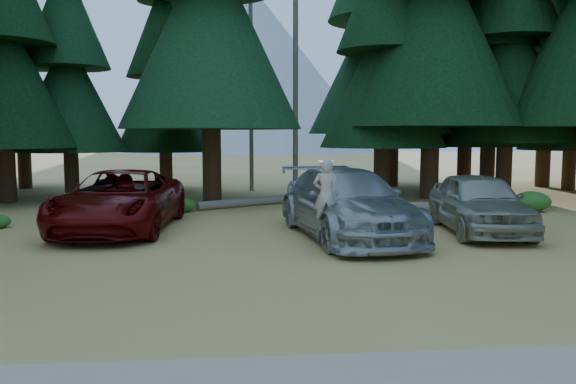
# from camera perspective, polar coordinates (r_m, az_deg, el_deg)

# --- Properties ---
(ground) EXTENTS (160.00, 160.00, 0.00)m
(ground) POSITION_cam_1_polar(r_m,az_deg,el_deg) (11.82, 3.85, -7.44)
(ground) COLOR #AE8C49
(ground) RESTS_ON ground
(forest_belt_north) EXTENTS (36.00, 7.00, 22.00)m
(forest_belt_north) POSITION_cam_1_polar(r_m,az_deg,el_deg) (26.56, -1.07, -0.05)
(forest_belt_north) COLOR black
(forest_belt_north) RESTS_ON ground
(snag_front) EXTENTS (0.24, 0.24, 12.00)m
(snag_front) POSITION_cam_1_polar(r_m,az_deg,el_deg) (26.20, 0.77, 13.02)
(snag_front) COLOR #6D6157
(snag_front) RESTS_ON ground
(snag_back) EXTENTS (0.20, 0.20, 10.00)m
(snag_back) POSITION_cam_1_polar(r_m,az_deg,el_deg) (27.47, -3.78, 10.58)
(snag_back) COLOR #6D6157
(snag_back) RESTS_ON ground
(mountain_peak) EXTENTS (48.00, 50.00, 28.00)m
(mountain_peak) POSITION_cam_1_polar(r_m,az_deg,el_deg) (100.11, -5.46, 11.50)
(mountain_peak) COLOR #9C9EA5
(mountain_peak) RESTS_ON ground
(red_pickup) EXTENTS (3.22, 6.32, 1.71)m
(red_pickup) POSITION_cam_1_polar(r_m,az_deg,el_deg) (16.65, -16.69, -0.82)
(red_pickup) COLOR #5D0708
(red_pickup) RESTS_ON ground
(silver_minivan_center) EXTENTS (3.43, 6.52, 1.80)m
(silver_minivan_center) POSITION_cam_1_polar(r_m,az_deg,el_deg) (14.96, 6.02, -1.16)
(silver_minivan_center) COLOR #A7AAAF
(silver_minivan_center) RESTS_ON ground
(silver_minivan_right) EXTENTS (2.52, 5.12, 1.68)m
(silver_minivan_right) POSITION_cam_1_polar(r_m,az_deg,el_deg) (16.45, 18.82, -1.02)
(silver_minivan_right) COLOR #A8A595
(silver_minivan_right) RESTS_ON ground
(frisbee_player) EXTENTS (0.68, 0.51, 1.69)m
(frisbee_player) POSITION_cam_1_polar(r_m,az_deg,el_deg) (13.19, 3.89, -0.23)
(frisbee_player) COLOR beige
(frisbee_player) RESTS_ON ground
(log_left) EXTENTS (4.04, 2.66, 0.32)m
(log_left) POSITION_cam_1_polar(r_m,az_deg,el_deg) (21.50, -3.80, -1.01)
(log_left) COLOR #6D6157
(log_left) RESTS_ON ground
(log_mid) EXTENTS (3.80, 1.05, 0.31)m
(log_mid) POSITION_cam_1_polar(r_m,az_deg,el_deg) (20.32, 9.74, -1.49)
(log_mid) COLOR #6D6157
(log_mid) RESTS_ON ground
(log_right) EXTENTS (4.45, 1.14, 0.29)m
(log_right) POSITION_cam_1_polar(r_m,az_deg,el_deg) (20.64, 11.57, -1.45)
(log_right) COLOR #6D6157
(log_right) RESTS_ON ground
(shrub_far_left) EXTENTS (0.90, 0.90, 0.50)m
(shrub_far_left) POSITION_cam_1_polar(r_m,az_deg,el_deg) (19.51, -22.55, -1.88)
(shrub_far_left) COLOR #1F5E1C
(shrub_far_left) RESTS_ON ground
(shrub_left) EXTENTS (0.92, 0.92, 0.51)m
(shrub_left) POSITION_cam_1_polar(r_m,az_deg,el_deg) (21.93, -16.17, -0.85)
(shrub_left) COLOR #1F5E1C
(shrub_left) RESTS_ON ground
(shrub_center_left) EXTENTS (0.92, 0.92, 0.51)m
(shrub_center_left) POSITION_cam_1_polar(r_m,az_deg,el_deg) (20.13, -10.69, -1.30)
(shrub_center_left) COLOR #1F5E1C
(shrub_center_left) RESTS_ON ground
(shrub_center_right) EXTENTS (1.00, 1.00, 0.55)m
(shrub_center_right) POSITION_cam_1_polar(r_m,az_deg,el_deg) (20.84, 6.82, -0.94)
(shrub_center_right) COLOR #1F5E1C
(shrub_center_right) RESTS_ON ground
(shrub_right) EXTENTS (1.19, 1.19, 0.65)m
(shrub_right) POSITION_cam_1_polar(r_m,az_deg,el_deg) (18.63, 10.00, -1.62)
(shrub_right) COLOR #1F5E1C
(shrub_right) RESTS_ON ground
(shrub_far_right) EXTENTS (1.29, 1.29, 0.71)m
(shrub_far_right) POSITION_cam_1_polar(r_m,az_deg,el_deg) (21.83, 23.53, -0.87)
(shrub_far_right) COLOR #1F5E1C
(shrub_far_right) RESTS_ON ground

